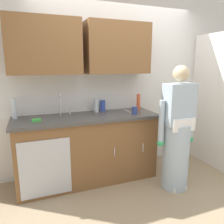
{
  "coord_description": "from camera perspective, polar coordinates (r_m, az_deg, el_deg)",
  "views": [
    {
      "loc": [
        -1.25,
        -2.12,
        1.62
      ],
      "look_at": [
        -0.24,
        0.55,
        1.0
      ],
      "focal_mm": 34.72,
      "sensor_mm": 36.0,
      "label": 1
    }
  ],
  "objects": [
    {
      "name": "sponge",
      "position": [
        2.83,
        -19.28,
        -2.03
      ],
      "size": [
        0.11,
        0.07,
        0.03
      ],
      "primitive_type": "cube",
      "color": "#4CBF4C",
      "rests_on": "countertop"
    },
    {
      "name": "kitchen_wall_with_uppers",
      "position": [
        3.31,
        -1.06,
        9.75
      ],
      "size": [
        4.8,
        0.44,
        2.7
      ],
      "color": "silver",
      "rests_on": "ground"
    },
    {
      "name": "sink",
      "position": [
        2.94,
        -12.26,
        -1.7
      ],
      "size": [
        0.5,
        0.36,
        0.35
      ],
      "color": "#B7BABF",
      "rests_on": "counter_cabinet"
    },
    {
      "name": "bottle_dish_liquid",
      "position": [
        3.18,
        -4.15,
        1.78
      ],
      "size": [
        0.06,
        0.06,
        0.21
      ],
      "primitive_type": "cylinder",
      "color": "silver",
      "rests_on": "countertop"
    },
    {
      "name": "ground_plane",
      "position": [
        2.94,
        8.8,
        -21.28
      ],
      "size": [
        9.0,
        9.0,
        0.0
      ],
      "primitive_type": "plane",
      "color": "#998466"
    },
    {
      "name": "knife_on_counter",
      "position": [
        3.29,
        4.0,
        0.34
      ],
      "size": [
        0.03,
        0.24,
        0.01
      ],
      "primitive_type": "cube",
      "rotation": [
        0.0,
        0.0,
        4.71
      ],
      "color": "silver",
      "rests_on": "countertop"
    },
    {
      "name": "person_at_sink",
      "position": [
        2.95,
        16.68,
        -6.61
      ],
      "size": [
        0.55,
        0.34,
        1.62
      ],
      "color": "white",
      "rests_on": "ground"
    },
    {
      "name": "cup_by_sink",
      "position": [
        3.08,
        5.98,
        0.45
      ],
      "size": [
        0.08,
        0.08,
        0.11
      ],
      "primitive_type": "cylinder",
      "color": "#33478C",
      "rests_on": "countertop"
    },
    {
      "name": "bottle_water_short",
      "position": [
        3.41,
        6.96,
        2.7
      ],
      "size": [
        0.06,
        0.06,
        0.24
      ],
      "primitive_type": "cylinder",
      "color": "#E05933",
      "rests_on": "countertop"
    },
    {
      "name": "bottle_water_tall",
      "position": [
        3.06,
        -24.38,
        0.83
      ],
      "size": [
        0.06,
        0.06,
        0.26
      ],
      "primitive_type": "cylinder",
      "color": "silver",
      "rests_on": "countertop"
    },
    {
      "name": "countertop",
      "position": [
        2.99,
        -6.57,
        -1.37
      ],
      "size": [
        1.96,
        0.66,
        0.04
      ],
      "primitive_type": "cube",
      "color": "#474442",
      "rests_on": "counter_cabinet"
    },
    {
      "name": "closet_door_panel",
      "position": [
        3.73,
        26.0,
        2.24
      ],
      "size": [
        0.04,
        1.1,
        2.1
      ],
      "primitive_type": "cube",
      "rotation": [
        0.0,
        0.0,
        1.57
      ],
      "color": "silver",
      "rests_on": "ground"
    },
    {
      "name": "bottle_cleaner_spray",
      "position": [
        3.26,
        -2.47,
        1.65
      ],
      "size": [
        0.08,
        0.08,
        0.16
      ],
      "primitive_type": "cylinder",
      "color": "#334CB2",
      "rests_on": "countertop"
    },
    {
      "name": "counter_cabinet",
      "position": [
        3.13,
        -6.41,
        -9.78
      ],
      "size": [
        1.9,
        0.62,
        0.9
      ],
      "color": "brown",
      "rests_on": "ground"
    }
  ]
}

